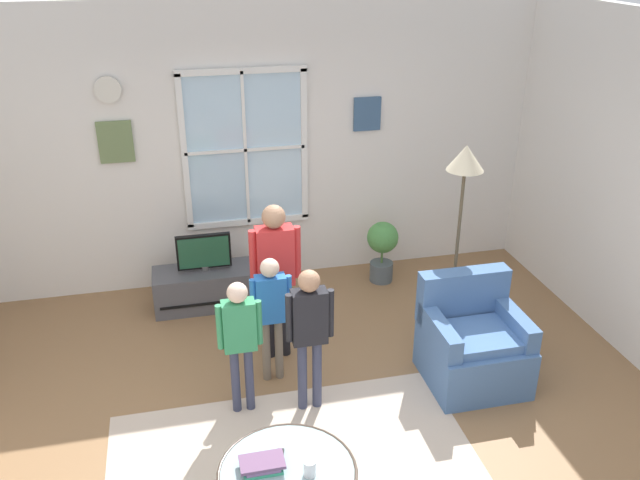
{
  "coord_description": "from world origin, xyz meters",
  "views": [
    {
      "loc": [
        -0.79,
        -3.6,
        3.36
      ],
      "look_at": [
        0.26,
        0.94,
        1.19
      ],
      "focal_mm": 36.92,
      "sensor_mm": 36.0,
      "label": 1
    }
  ],
  "objects_px": {
    "book_stack": "(262,465)",
    "person_red_shirt": "(275,265)",
    "television": "(204,252)",
    "coffee_table": "(288,474)",
    "tv_stand": "(207,288)",
    "potted_plant_by_window": "(382,246)",
    "remote_near_cup": "(271,465)",
    "person_blue_shirt": "(271,306)",
    "floor_lamp": "(464,177)",
    "person_black_shirt": "(309,325)",
    "remote_near_books": "(280,458)",
    "cup": "(310,468)",
    "person_green_shirt": "(240,333)",
    "armchair": "(472,344)"
  },
  "relations": [
    {
      "from": "tv_stand",
      "to": "book_stack",
      "type": "distance_m",
      "value": 2.78
    },
    {
      "from": "remote_near_cup",
      "to": "person_red_shirt",
      "type": "bearing_deg",
      "value": 79.36
    },
    {
      "from": "remote_near_cup",
      "to": "floor_lamp",
      "type": "distance_m",
      "value": 2.93
    },
    {
      "from": "remote_near_books",
      "to": "floor_lamp",
      "type": "distance_m",
      "value": 2.86
    },
    {
      "from": "person_blue_shirt",
      "to": "floor_lamp",
      "type": "distance_m",
      "value": 1.98
    },
    {
      "from": "television",
      "to": "armchair",
      "type": "bearing_deg",
      "value": -39.52
    },
    {
      "from": "armchair",
      "to": "book_stack",
      "type": "distance_m",
      "value": 2.18
    },
    {
      "from": "person_black_shirt",
      "to": "floor_lamp",
      "type": "bearing_deg",
      "value": 29.33
    },
    {
      "from": "floor_lamp",
      "to": "tv_stand",
      "type": "bearing_deg",
      "value": 158.21
    },
    {
      "from": "remote_near_cup",
      "to": "person_blue_shirt",
      "type": "distance_m",
      "value": 1.47
    },
    {
      "from": "coffee_table",
      "to": "person_green_shirt",
      "type": "relative_size",
      "value": 0.77
    },
    {
      "from": "floor_lamp",
      "to": "remote_near_cup",
      "type": "bearing_deg",
      "value": -136.89
    },
    {
      "from": "person_green_shirt",
      "to": "person_red_shirt",
      "type": "xyz_separation_m",
      "value": [
        0.38,
        0.66,
        0.19
      ]
    },
    {
      "from": "remote_near_cup",
      "to": "cup",
      "type": "bearing_deg",
      "value": -29.85
    },
    {
      "from": "coffee_table",
      "to": "person_red_shirt",
      "type": "relative_size",
      "value": 0.6
    },
    {
      "from": "remote_near_cup",
      "to": "person_red_shirt",
      "type": "distance_m",
      "value": 1.84
    },
    {
      "from": "remote_near_cup",
      "to": "person_black_shirt",
      "type": "xyz_separation_m",
      "value": [
        0.46,
        1.0,
        0.32
      ]
    },
    {
      "from": "television",
      "to": "potted_plant_by_window",
      "type": "distance_m",
      "value": 1.85
    },
    {
      "from": "book_stack",
      "to": "potted_plant_by_window",
      "type": "relative_size",
      "value": 0.41
    },
    {
      "from": "television",
      "to": "coffee_table",
      "type": "xyz_separation_m",
      "value": [
        0.3,
        -2.81,
        -0.19
      ]
    },
    {
      "from": "remote_near_books",
      "to": "floor_lamp",
      "type": "height_order",
      "value": "floor_lamp"
    },
    {
      "from": "person_green_shirt",
      "to": "potted_plant_by_window",
      "type": "distance_m",
      "value": 2.46
    },
    {
      "from": "television",
      "to": "person_green_shirt",
      "type": "bearing_deg",
      "value": -84.61
    },
    {
      "from": "remote_near_cup",
      "to": "remote_near_books",
      "type": "bearing_deg",
      "value": 38.47
    },
    {
      "from": "floor_lamp",
      "to": "cup",
      "type": "bearing_deg",
      "value": -131.86
    },
    {
      "from": "television",
      "to": "remote_near_cup",
      "type": "xyz_separation_m",
      "value": [
        0.21,
        -2.75,
        -0.15
      ]
    },
    {
      "from": "tv_stand",
      "to": "television",
      "type": "xyz_separation_m",
      "value": [
        0.0,
        -0.0,
        0.39
      ]
    },
    {
      "from": "remote_near_cup",
      "to": "person_red_shirt",
      "type": "xyz_separation_m",
      "value": [
        0.33,
        1.75,
        0.45
      ]
    },
    {
      "from": "remote_near_cup",
      "to": "coffee_table",
      "type": "bearing_deg",
      "value": -34.13
    },
    {
      "from": "person_red_shirt",
      "to": "armchair",
      "type": "bearing_deg",
      "value": -24.42
    },
    {
      "from": "person_red_shirt",
      "to": "potted_plant_by_window",
      "type": "bearing_deg",
      "value": 40.33
    },
    {
      "from": "remote_near_books",
      "to": "remote_near_cup",
      "type": "bearing_deg",
      "value": -141.53
    },
    {
      "from": "person_green_shirt",
      "to": "person_blue_shirt",
      "type": "relative_size",
      "value": 1.01
    },
    {
      "from": "remote_near_books",
      "to": "cup",
      "type": "bearing_deg",
      "value": -48.14
    },
    {
      "from": "television",
      "to": "person_blue_shirt",
      "type": "xyz_separation_m",
      "value": [
        0.45,
        -1.32,
        0.11
      ]
    },
    {
      "from": "tv_stand",
      "to": "person_red_shirt",
      "type": "bearing_deg",
      "value": -61.78
    },
    {
      "from": "person_green_shirt",
      "to": "potted_plant_by_window",
      "type": "bearing_deg",
      "value": 46.44
    },
    {
      "from": "cup",
      "to": "remote_near_books",
      "type": "distance_m",
      "value": 0.23
    },
    {
      "from": "book_stack",
      "to": "tv_stand",
      "type": "bearing_deg",
      "value": 93.15
    },
    {
      "from": "person_red_shirt",
      "to": "potted_plant_by_window",
      "type": "relative_size",
      "value": 2.12
    },
    {
      "from": "tv_stand",
      "to": "floor_lamp",
      "type": "bearing_deg",
      "value": -21.79
    },
    {
      "from": "armchair",
      "to": "book_stack",
      "type": "height_order",
      "value": "armchair"
    },
    {
      "from": "remote_near_cup",
      "to": "person_black_shirt",
      "type": "bearing_deg",
      "value": 65.59
    },
    {
      "from": "person_red_shirt",
      "to": "person_black_shirt",
      "type": "height_order",
      "value": "person_red_shirt"
    },
    {
      "from": "television",
      "to": "remote_near_books",
      "type": "height_order",
      "value": "television"
    },
    {
      "from": "book_stack",
      "to": "person_red_shirt",
      "type": "height_order",
      "value": "person_red_shirt"
    },
    {
      "from": "cup",
      "to": "person_blue_shirt",
      "type": "xyz_separation_m",
      "value": [
        0.02,
        1.55,
        0.22
      ]
    },
    {
      "from": "remote_near_cup",
      "to": "person_blue_shirt",
      "type": "xyz_separation_m",
      "value": [
        0.24,
        1.43,
        0.26
      ]
    },
    {
      "from": "tv_stand",
      "to": "person_black_shirt",
      "type": "xyz_separation_m",
      "value": [
        0.66,
        -1.75,
        0.56
      ]
    },
    {
      "from": "television",
      "to": "book_stack",
      "type": "relative_size",
      "value": 1.91
    }
  ]
}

